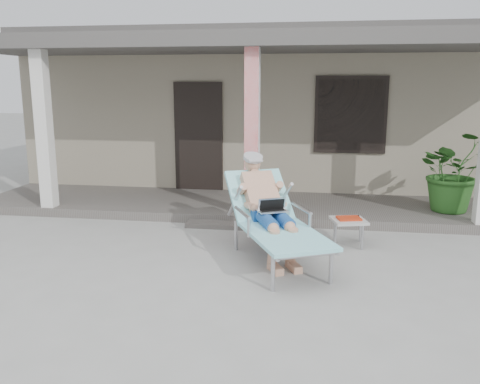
# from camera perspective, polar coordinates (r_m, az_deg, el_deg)

# --- Properties ---
(ground) EXTENTS (60.00, 60.00, 0.00)m
(ground) POSITION_cam_1_polar(r_m,az_deg,el_deg) (6.23, -1.31, -8.80)
(ground) COLOR #9E9E99
(ground) RESTS_ON ground
(house) EXTENTS (10.40, 5.40, 3.30)m
(house) POSITION_cam_1_polar(r_m,az_deg,el_deg) (12.28, 4.08, 9.48)
(house) COLOR gray
(house) RESTS_ON ground
(porch_deck) EXTENTS (10.00, 2.00, 0.15)m
(porch_deck) POSITION_cam_1_polar(r_m,az_deg,el_deg) (9.05, 2.04, -1.63)
(porch_deck) COLOR #605B56
(porch_deck) RESTS_ON ground
(porch_overhang) EXTENTS (10.00, 2.30, 2.85)m
(porch_overhang) POSITION_cam_1_polar(r_m,az_deg,el_deg) (8.75, 2.13, 15.80)
(porch_overhang) COLOR silver
(porch_overhang) RESTS_ON porch_deck
(porch_step) EXTENTS (2.00, 0.30, 0.07)m
(porch_step) POSITION_cam_1_polar(r_m,az_deg,el_deg) (7.96, 1.04, -3.84)
(porch_step) COLOR #605B56
(porch_step) RESTS_ON ground
(lounger) EXTENTS (1.59, 2.19, 1.38)m
(lounger) POSITION_cam_1_polar(r_m,az_deg,el_deg) (6.46, 3.49, -0.19)
(lounger) COLOR #B7B7BC
(lounger) RESTS_ON ground
(side_table) EXTENTS (0.55, 0.55, 0.40)m
(side_table) POSITION_cam_1_polar(r_m,az_deg,el_deg) (7.22, 12.11, -3.29)
(side_table) COLOR #B4B4AF
(side_table) RESTS_ON ground
(potted_palm) EXTENTS (1.36, 1.23, 1.33)m
(potted_palm) POSITION_cam_1_polar(r_m,az_deg,el_deg) (9.02, 22.93, 2.16)
(potted_palm) COLOR #26591E
(potted_palm) RESTS_ON porch_deck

